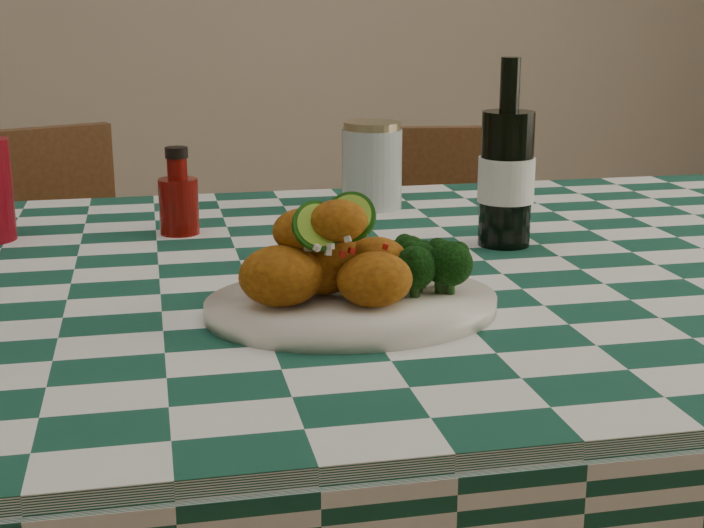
{
  "coord_description": "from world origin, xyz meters",
  "views": [
    {
      "loc": [
        -0.21,
        -1.15,
        1.11
      ],
      "look_at": [
        -0.01,
        -0.18,
        0.84
      ],
      "focal_mm": 50.0,
      "sensor_mm": 36.0,
      "label": 1
    }
  ],
  "objects": [
    {
      "name": "ketchup_bottle",
      "position": [
        -0.17,
        0.23,
        0.85
      ],
      "size": [
        0.06,
        0.06,
        0.12
      ],
      "primitive_type": null,
      "rotation": [
        0.0,
        0.0,
        -0.15
      ],
      "color": "#680A05",
      "rests_on": "dining_table"
    },
    {
      "name": "wooden_chair_left",
      "position": [
        -0.4,
        0.72,
        0.43
      ],
      "size": [
        0.52,
        0.53,
        0.86
      ],
      "primitive_type": null,
      "rotation": [
        0.0,
        0.0,
        0.4
      ],
      "color": "#472814",
      "rests_on": "ground"
    },
    {
      "name": "plate",
      "position": [
        -0.01,
        -0.18,
        0.8
      ],
      "size": [
        0.32,
        0.25,
        0.02
      ],
      "primitive_type": null,
      "rotation": [
        0.0,
        0.0,
        0.01
      ],
      "color": "white",
      "rests_on": "dining_table"
    },
    {
      "name": "broccoli_side",
      "position": [
        0.08,
        -0.17,
        0.83
      ],
      "size": [
        0.07,
        0.07,
        0.05
      ],
      "primitive_type": null,
      "color": "black",
      "rests_on": "plate"
    },
    {
      "name": "beer_bottle",
      "position": [
        0.26,
        0.07,
        0.91
      ],
      "size": [
        0.08,
        0.08,
        0.25
      ],
      "primitive_type": null,
      "rotation": [
        0.0,
        0.0,
        -0.06
      ],
      "color": "black",
      "rests_on": "dining_table"
    },
    {
      "name": "mason_jar",
      "position": [
        0.14,
        0.35,
        0.85
      ],
      "size": [
        0.11,
        0.11,
        0.14
      ],
      "primitive_type": null,
      "rotation": [
        0.0,
        0.0,
        -0.26
      ],
      "color": "#B2BCBA",
      "rests_on": "dining_table"
    },
    {
      "name": "fried_chicken_pile",
      "position": [
        -0.02,
        -0.18,
        0.86
      ],
      "size": [
        0.16,
        0.12,
        0.11
      ],
      "primitive_type": null,
      "color": "#A56110",
      "rests_on": "plate"
    },
    {
      "name": "wooden_chair_right",
      "position": [
        0.37,
        0.73,
        0.42
      ],
      "size": [
        0.44,
        0.45,
        0.84
      ],
      "primitive_type": null,
      "rotation": [
        0.0,
        0.0,
        -0.15
      ],
      "color": "#472814",
      "rests_on": "ground"
    }
  ]
}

